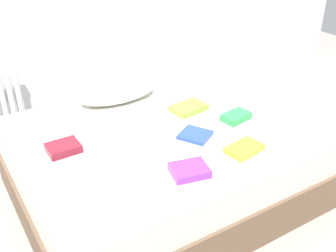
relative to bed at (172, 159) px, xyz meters
name	(u,v)px	position (x,y,z in m)	size (l,w,h in m)	color
ground_plane	(172,188)	(0.00, 0.00, -0.25)	(8.00, 8.00, 0.00)	#9E998E
bed	(172,159)	(0.00, 0.00, 0.00)	(2.00, 1.50, 0.50)	brown
pillow	(117,92)	(-0.12, 0.55, 0.31)	(0.59, 0.30, 0.12)	white
textbook_blue	(195,135)	(0.05, -0.18, 0.26)	(0.17, 0.18, 0.02)	#2847B7
textbook_purple	(189,170)	(-0.20, -0.48, 0.27)	(0.20, 0.16, 0.04)	purple
textbook_lime	(189,108)	(0.22, 0.13, 0.27)	(0.24, 0.16, 0.04)	#8CC638
textbook_maroon	(63,148)	(-0.70, 0.08, 0.28)	(0.19, 0.15, 0.05)	maroon
textbook_green	(236,117)	(0.41, -0.15, 0.28)	(0.19, 0.12, 0.05)	green
textbook_white	(242,95)	(0.68, 0.10, 0.27)	(0.21, 0.15, 0.03)	white
textbook_yellow	(244,149)	(0.20, -0.47, 0.27)	(0.21, 0.14, 0.03)	yellow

